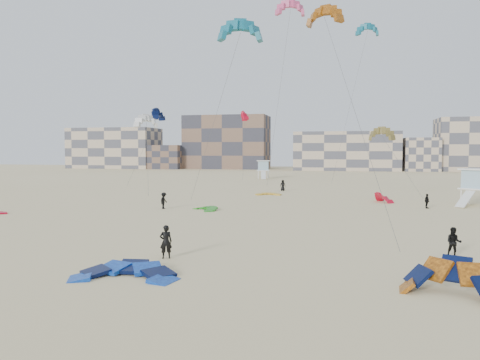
% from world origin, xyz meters
% --- Properties ---
extents(ground, '(320.00, 320.00, 0.00)m').
position_xyz_m(ground, '(0.00, 0.00, 0.00)').
color(ground, beige).
rests_on(ground, ground).
extents(kite_ground_blue, '(5.29, 5.51, 1.79)m').
position_xyz_m(kite_ground_blue, '(-0.42, -1.31, 0.00)').
color(kite_ground_blue, blue).
rests_on(kite_ground_blue, ground).
extents(kite_ground_orange, '(5.49, 5.50, 4.14)m').
position_xyz_m(kite_ground_orange, '(14.38, -0.96, 0.00)').
color(kite_ground_orange, orange).
rests_on(kite_ground_orange, ground).
extents(kite_ground_green, '(4.33, 4.32, 1.17)m').
position_xyz_m(kite_ground_green, '(-4.14, 24.21, 0.00)').
color(kite_ground_green, green).
rests_on(kite_ground_green, ground).
extents(kite_ground_red_far, '(3.95, 3.91, 3.10)m').
position_xyz_m(kite_ground_red_far, '(14.39, 36.00, 0.00)').
color(kite_ground_red_far, red).
rests_on(kite_ground_red_far, ground).
extents(kite_ground_yellow, '(3.61, 3.76, 0.65)m').
position_xyz_m(kite_ground_yellow, '(-0.51, 42.01, 0.00)').
color(kite_ground_yellow, yellow).
rests_on(kite_ground_yellow, ground).
extents(kitesurfer_main, '(0.83, 0.71, 1.92)m').
position_xyz_m(kitesurfer_main, '(0.02, 2.86, 0.96)').
color(kitesurfer_main, black).
rests_on(kitesurfer_main, ground).
extents(kitesurfer_b, '(0.97, 0.83, 1.74)m').
position_xyz_m(kitesurfer_b, '(16.07, 6.77, 0.87)').
color(kitesurfer_b, black).
rests_on(kitesurfer_b, ground).
extents(kitesurfer_c, '(0.77, 1.19, 1.74)m').
position_xyz_m(kitesurfer_c, '(-8.77, 24.25, 0.87)').
color(kitesurfer_c, black).
rests_on(kitesurfer_c, ground).
extents(kitesurfer_d, '(0.63, 0.98, 1.56)m').
position_xyz_m(kitesurfer_d, '(18.42, 30.75, 0.78)').
color(kitesurfer_d, black).
rests_on(kitesurfer_d, ground).
extents(kitesurfer_e, '(0.86, 0.59, 1.69)m').
position_xyz_m(kitesurfer_e, '(0.59, 48.86, 0.85)').
color(kitesurfer_e, black).
rests_on(kitesurfer_e, ground).
extents(kite_fly_teal_a, '(8.52, 5.58, 17.66)m').
position_xyz_m(kite_fly_teal_a, '(0.20, 21.33, 17.12)').
color(kite_fly_teal_a, '#176D8B').
rests_on(kite_fly_teal_a, ground).
extents(kite_fly_orange, '(7.38, 24.94, 19.56)m').
position_xyz_m(kite_fly_orange, '(7.70, 25.39, 19.17)').
color(kite_fly_orange, orange).
rests_on(kite_fly_orange, ground).
extents(kite_fly_grey, '(6.57, 11.51, 10.13)m').
position_xyz_m(kite_fly_grey, '(-16.21, 36.71, 9.92)').
color(kite_fly_grey, white).
rests_on(kite_fly_grey, ground).
extents(kite_fly_pink, '(6.03, 5.00, 26.15)m').
position_xyz_m(kite_fly_pink, '(2.10, 44.67, 25.88)').
color(kite_fly_pink, '#F65C8A').
rests_on(kite_fly_pink, ground).
extents(kite_fly_olive, '(6.02, 7.83, 8.09)m').
position_xyz_m(kite_fly_olive, '(14.06, 37.05, 8.00)').
color(kite_fly_olive, brown).
rests_on(kite_fly_olive, ground).
extents(kite_fly_navy, '(5.04, 6.09, 11.89)m').
position_xyz_m(kite_fly_navy, '(-18.63, 46.50, 11.60)').
color(kite_fly_navy, '#050D3C').
rests_on(kite_fly_navy, ground).
extents(kite_fly_teal_b, '(7.80, 10.19, 26.59)m').
position_xyz_m(kite_fly_teal_b, '(13.22, 61.31, 26.39)').
color(kite_fly_teal_b, '#176D8B').
rests_on(kite_fly_teal_b, ground).
extents(kite_fly_red, '(4.14, 7.26, 12.68)m').
position_xyz_m(kite_fly_red, '(-8.22, 61.92, 12.33)').
color(kite_fly_red, red).
rests_on(kite_fly_red, ground).
extents(lifeguard_tower_near, '(4.08, 6.23, 4.14)m').
position_xyz_m(lifeguard_tower_near, '(24.22, 35.03, 2.05)').
color(lifeguard_tower_near, white).
rests_on(lifeguard_tower_near, ground).
extents(lifeguard_tower_far, '(3.33, 5.76, 4.01)m').
position_xyz_m(lifeguard_tower_far, '(-7.83, 79.49, 1.99)').
color(lifeguard_tower_far, white).
rests_on(lifeguard_tower_far, ground).
extents(condo_west_a, '(30.00, 15.00, 14.00)m').
position_xyz_m(condo_west_a, '(-70.00, 130.00, 7.00)').
color(condo_west_a, '#C2AA8E').
rests_on(condo_west_a, ground).
extents(condo_west_b, '(28.00, 14.00, 18.00)m').
position_xyz_m(condo_west_b, '(-30.00, 134.00, 9.00)').
color(condo_west_b, brown).
rests_on(condo_west_b, ground).
extents(condo_mid, '(32.00, 16.00, 12.00)m').
position_xyz_m(condo_mid, '(10.00, 130.00, 6.00)').
color(condo_mid, '#C2AA8E').
rests_on(condo_mid, ground).
extents(condo_fill_left, '(12.00, 10.00, 8.00)m').
position_xyz_m(condo_fill_left, '(-50.00, 128.00, 4.00)').
color(condo_fill_left, brown).
rests_on(condo_fill_left, ground).
extents(condo_fill_right, '(10.00, 10.00, 10.00)m').
position_xyz_m(condo_fill_right, '(32.00, 128.00, 5.00)').
color(condo_fill_right, '#C2AA8E').
rests_on(condo_fill_right, ground).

